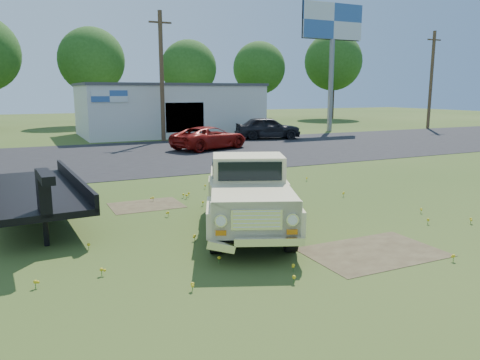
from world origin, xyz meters
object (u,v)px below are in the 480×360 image
object	(u,v)px
vintage_pickup_truck	(248,193)
flatbed_trailer	(33,186)
billboard	(332,33)
red_pickup	(210,138)
dark_sedan	(268,128)

from	to	relation	value
vintage_pickup_truck	flatbed_trailer	bearing A→B (deg)	166.99
billboard	vintage_pickup_truck	distance (m)	32.53
red_pickup	dark_sedan	xyz separation A→B (m)	(6.27, 3.95, 0.13)
billboard	red_pickup	distance (m)	18.51
vintage_pickup_truck	flatbed_trailer	world-z (taller)	vintage_pickup_truck
vintage_pickup_truck	red_pickup	world-z (taller)	vintage_pickup_truck
billboard	dark_sedan	size ratio (longest dim) A/B	2.27
vintage_pickup_truck	dark_sedan	distance (m)	23.48
dark_sedan	vintage_pickup_truck	bearing A→B (deg)	166.39
vintage_pickup_truck	dark_sedan	world-z (taller)	vintage_pickup_truck
billboard	vintage_pickup_truck	world-z (taller)	billboard
billboard	red_pickup	bearing A→B (deg)	-151.79
vintage_pickup_truck	red_pickup	distance (m)	17.27
billboard	flatbed_trailer	world-z (taller)	billboard
flatbed_trailer	dark_sedan	world-z (taller)	flatbed_trailer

